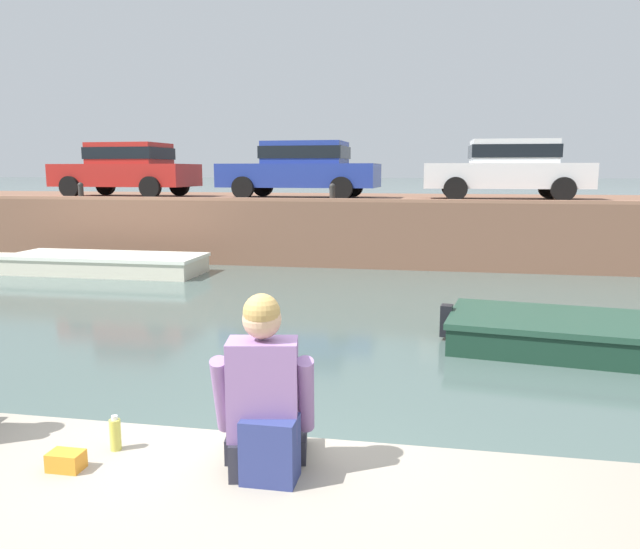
# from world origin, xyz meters

# --- Properties ---
(ground_plane) EXTENTS (400.00, 400.00, 0.00)m
(ground_plane) POSITION_xyz_m (0.00, 5.81, 0.00)
(ground_plane) COLOR #4C605B
(far_quay_wall) EXTENTS (60.00, 6.00, 1.64)m
(far_quay_wall) POSITION_xyz_m (0.00, 14.61, 0.82)
(far_quay_wall) COLOR brown
(far_quay_wall) RESTS_ON ground
(far_wall_coping) EXTENTS (60.00, 0.24, 0.08)m
(far_wall_coping) POSITION_xyz_m (0.00, 11.73, 1.68)
(far_wall_coping) COLOR #9F6C52
(far_wall_coping) RESTS_ON far_quay_wall
(boat_moored_west_cream) EXTENTS (5.46, 1.61, 0.45)m
(boat_moored_west_cream) POSITION_xyz_m (-6.70, 9.90, 0.22)
(boat_moored_west_cream) COLOR silver
(boat_moored_west_cream) RESTS_ON ground
(car_leftmost_red) EXTENTS (4.09, 2.14, 1.54)m
(car_leftmost_red) POSITION_xyz_m (-7.77, 13.64, 2.48)
(car_leftmost_red) COLOR #B2231E
(car_leftmost_red) RESTS_ON far_quay_wall
(car_left_inner_blue) EXTENTS (4.40, 2.06, 1.54)m
(car_left_inner_blue) POSITION_xyz_m (-2.57, 13.64, 2.48)
(car_left_inner_blue) COLOR #233893
(car_left_inner_blue) RESTS_ON far_quay_wall
(car_centre_white) EXTENTS (4.22, 1.96, 1.54)m
(car_centre_white) POSITION_xyz_m (2.94, 13.65, 2.48)
(car_centre_white) COLOR white
(car_centre_white) RESTS_ON far_quay_wall
(mooring_bollard_west) EXTENTS (0.15, 0.15, 0.45)m
(mooring_bollard_west) POSITION_xyz_m (-8.22, 11.86, 1.88)
(mooring_bollard_west) COLOR #2D2B28
(mooring_bollard_west) RESTS_ON far_quay_wall
(mooring_bollard_mid) EXTENTS (0.15, 0.15, 0.45)m
(mooring_bollard_mid) POSITION_xyz_m (-1.41, 11.86, 1.88)
(mooring_bollard_mid) COLOR #2D2B28
(mooring_bollard_mid) RESTS_ON far_quay_wall
(person_seated_right) EXTENTS (0.57, 0.58, 0.96)m
(person_seated_right) POSITION_xyz_m (0.27, -0.42, 1.19)
(person_seated_right) COLOR #282833
(person_seated_right) RESTS_ON near_quay
(bottle_drink) EXTENTS (0.06, 0.06, 0.20)m
(bottle_drink) POSITION_xyz_m (-0.63, -0.36, 0.91)
(bottle_drink) COLOR #CCC64C
(bottle_drink) RESTS_ON near_quay
(backpack_on_ledge) EXTENTS (0.28, 0.24, 0.41)m
(backpack_on_ledge) POSITION_xyz_m (0.33, -0.54, 0.98)
(backpack_on_ledge) COLOR navy
(backpack_on_ledge) RESTS_ON near_quay
(snack_bag) EXTENTS (0.18, 0.12, 0.10)m
(snack_bag) POSITION_xyz_m (-0.77, -0.64, 0.87)
(snack_bag) COLOR orange
(snack_bag) RESTS_ON near_quay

